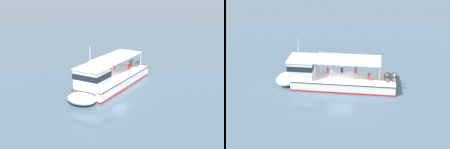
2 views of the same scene
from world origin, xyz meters
The scene contains 2 objects.
ground_plane centered at (0.00, 0.00, 0.00)m, with size 400.00×400.00×0.00m, color slate.
ferry_main centered at (1.21, -0.56, 1.02)m, with size 13.06×5.48×5.32m.
Camera 2 is at (2.26, 28.15, 15.22)m, focal length 48.33 mm.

